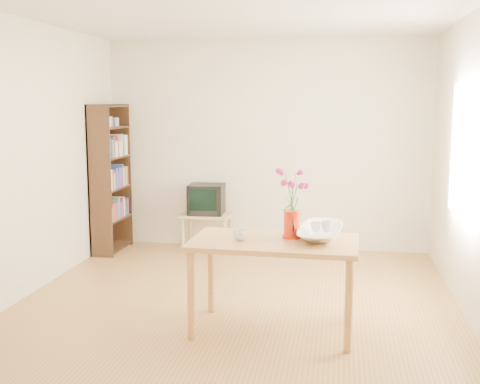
% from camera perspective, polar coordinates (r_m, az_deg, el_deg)
% --- Properties ---
extents(room, '(4.50, 4.50, 4.50)m').
position_cam_1_polar(room, '(5.27, -0.22, 2.76)').
color(room, olive).
rests_on(room, ground).
extents(table, '(1.34, 0.80, 0.75)m').
position_cam_1_polar(table, '(4.80, 3.25, -5.61)').
color(table, '#AB773A').
rests_on(table, ground).
extents(tv_stand, '(0.60, 0.45, 0.46)m').
position_cam_1_polar(tv_stand, '(7.45, -3.18, -2.62)').
color(tv_stand, tan).
rests_on(tv_stand, ground).
extents(bookshelf, '(0.28, 0.70, 1.80)m').
position_cam_1_polar(bookshelf, '(7.51, -12.15, 0.79)').
color(bookshelf, black).
rests_on(bookshelf, ground).
extents(pitcher, '(0.15, 0.22, 0.22)m').
position_cam_1_polar(pitcher, '(4.85, 4.94, -3.18)').
color(pitcher, red).
rests_on(pitcher, table).
extents(flowers, '(0.25, 0.25, 0.36)m').
position_cam_1_polar(flowers, '(4.79, 4.98, 0.21)').
color(flowers, '#D6328D').
rests_on(flowers, pitcher).
extents(mug, '(0.14, 0.14, 0.09)m').
position_cam_1_polar(mug, '(4.75, 0.03, -4.10)').
color(mug, white).
rests_on(mug, table).
extents(bowl, '(0.55, 0.55, 0.48)m').
position_cam_1_polar(bowl, '(4.88, 7.69, -1.49)').
color(bowl, white).
rests_on(bowl, table).
extents(teacup_a, '(0.10, 0.10, 0.07)m').
position_cam_1_polar(teacup_a, '(4.89, 7.21, -2.02)').
color(teacup_a, white).
rests_on(teacup_a, bowl).
extents(teacup_b, '(0.09, 0.09, 0.07)m').
position_cam_1_polar(teacup_b, '(4.90, 8.21, -1.97)').
color(teacup_b, white).
rests_on(teacup_b, bowl).
extents(television, '(0.44, 0.41, 0.37)m').
position_cam_1_polar(television, '(7.42, -3.18, -0.63)').
color(television, black).
rests_on(television, tv_stand).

